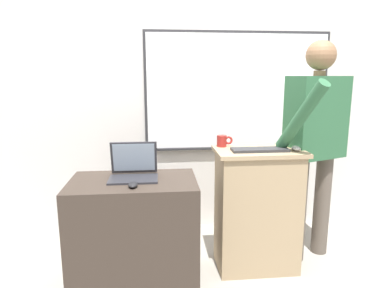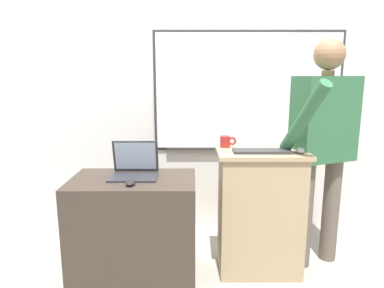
{
  "view_description": "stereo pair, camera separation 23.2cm",
  "coord_description": "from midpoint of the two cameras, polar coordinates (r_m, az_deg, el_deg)",
  "views": [
    {
      "loc": [
        -0.48,
        -1.93,
        1.47
      ],
      "look_at": [
        -0.25,
        0.44,
        0.99
      ],
      "focal_mm": 32.0,
      "sensor_mm": 36.0,
      "label": 1
    },
    {
      "loc": [
        -0.25,
        -1.94,
        1.47
      ],
      "look_at": [
        -0.25,
        0.44,
        0.99
      ],
      "focal_mm": 32.0,
      "sensor_mm": 36.0,
      "label": 2
    }
  ],
  "objects": [
    {
      "name": "side_desk",
      "position": [
        2.52,
        -7.01,
        -14.22
      ],
      "size": [
        0.86,
        0.53,
        0.77
      ],
      "color": "#382D26",
      "rests_on": "ground_plane"
    },
    {
      "name": "person_presenter",
      "position": [
        2.78,
        23.21,
        1.04
      ],
      "size": [
        0.65,
        0.68,
        1.73
      ],
      "rotation": [
        0.0,
        0.0,
        0.37
      ],
      "color": "brown",
      "rests_on": "ground_plane"
    },
    {
      "name": "coffee_mug",
      "position": [
        2.62,
        8.06,
        0.39
      ],
      "size": [
        0.12,
        0.07,
        0.09
      ],
      "color": "maroon",
      "rests_on": "lectern_podium"
    },
    {
      "name": "back_wall",
      "position": [
        3.26,
        6.6,
        11.36
      ],
      "size": [
        6.4,
        0.17,
        2.97
      ],
      "color": "silver",
      "rests_on": "ground_plane"
    },
    {
      "name": "lectern_podium",
      "position": [
        2.68,
        13.57,
        -10.93
      ],
      "size": [
        0.65,
        0.4,
        0.94
      ],
      "color": "tan",
      "rests_on": "ground_plane"
    },
    {
      "name": "computer_mouse_by_laptop",
      "position": [
        2.23,
        -7.45,
        -6.48
      ],
      "size": [
        0.06,
        0.1,
        0.03
      ],
      "color": "black",
      "rests_on": "side_desk"
    },
    {
      "name": "computer_mouse_by_keyboard",
      "position": [
        2.56,
        19.94,
        -1.05
      ],
      "size": [
        0.06,
        0.1,
        0.03
      ],
      "color": "silver",
      "rests_on": "lectern_podium"
    },
    {
      "name": "wireless_keyboard",
      "position": [
        2.49,
        14.1,
        -1.19
      ],
      "size": [
        0.41,
        0.13,
        0.02
      ],
      "color": "#2D2D30",
      "rests_on": "lectern_podium"
    },
    {
      "name": "laptop",
      "position": [
        2.43,
        -7.01,
        -3.64
      ],
      "size": [
        0.33,
        0.26,
        0.24
      ],
      "color": "#28282D",
      "rests_on": "side_desk"
    }
  ]
}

